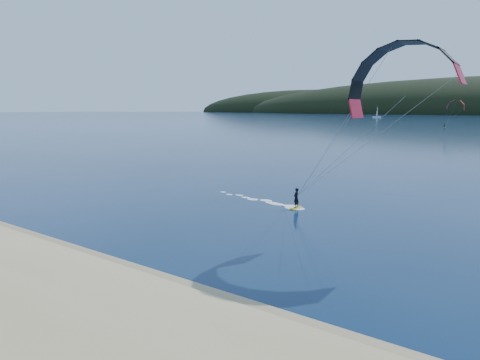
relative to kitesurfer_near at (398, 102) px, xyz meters
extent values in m
plane|color=#071F38|center=(-10.25, -19.84, -9.61)|extent=(1800.00, 1800.00, 0.00)
cube|color=#9A8159|center=(-10.25, -15.34, -9.56)|extent=(220.00, 2.50, 0.10)
ellipsoid|color=black|center=(-390.25, 760.16, -9.61)|extent=(520.00, 220.00, 90.00)
cube|color=yellow|center=(-9.77, 4.21, -9.56)|extent=(0.58, 1.54, 0.09)
imported|color=black|center=(-9.77, 4.21, -8.59)|extent=(0.49, 0.71, 1.86)
cylinder|color=gray|center=(-4.46, 1.85, -3.94)|extent=(0.02, 0.02, 13.82)
cube|color=yellow|center=(-30.34, 189.99, -9.56)|extent=(0.88, 1.46, 0.08)
imported|color=black|center=(-30.34, 189.99, -8.67)|extent=(0.89, 1.00, 1.72)
cylinder|color=gray|center=(-27.76, 187.28, -4.38)|extent=(0.02, 0.02, 10.37)
cube|color=white|center=(-123.50, 379.17, -9.15)|extent=(7.76, 5.31, 1.30)
cylinder|color=white|center=(-123.50, 379.17, -4.04)|extent=(0.19, 0.19, 10.21)
cube|color=white|center=(-123.45, 380.47, -4.04)|extent=(1.07, 2.21, 7.43)
cube|color=white|center=(-123.45, 377.69, -5.90)|extent=(0.83, 1.71, 4.64)
camera|label=1|loc=(8.32, -30.03, -0.38)|focal=31.81mm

